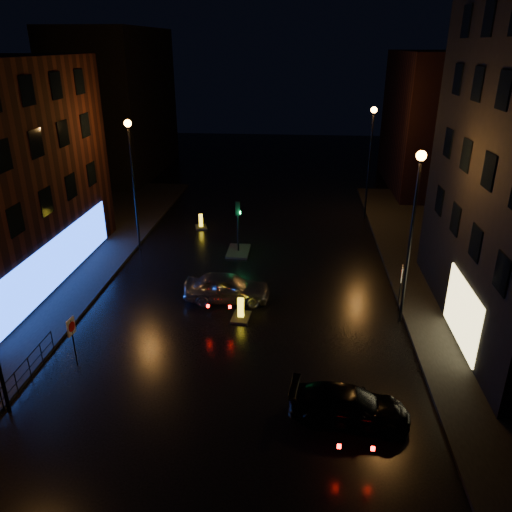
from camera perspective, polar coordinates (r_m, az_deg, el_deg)
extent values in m
plane|color=black|center=(20.43, -3.53, -14.93)|extent=(120.00, 120.00, 0.00)
cube|color=black|center=(31.68, -27.15, -2.84)|extent=(12.00, 44.00, 0.15)
cube|color=black|center=(54.47, -15.55, 16.46)|extent=(8.00, 16.00, 14.00)
cube|color=black|center=(49.88, 20.08, 14.22)|extent=(8.00, 14.00, 12.00)
cylinder|color=black|center=(32.79, -13.74, 7.31)|extent=(0.14, 0.14, 8.00)
cylinder|color=black|center=(31.98, -14.43, 14.21)|extent=(0.20, 0.20, 0.25)
sphere|color=orange|center=(31.96, -14.46, 14.47)|extent=(0.44, 0.44, 0.44)
cylinder|color=black|center=(24.05, 17.15, 1.17)|extent=(0.14, 0.14, 8.00)
cylinder|color=black|center=(22.93, 18.33, 10.47)|extent=(0.20, 0.20, 0.25)
sphere|color=orange|center=(22.90, 18.38, 10.84)|extent=(0.44, 0.44, 0.44)
cylinder|color=black|center=(39.17, 12.77, 9.92)|extent=(0.14, 0.14, 8.00)
cylinder|color=black|center=(38.50, 13.31, 15.72)|extent=(0.20, 0.20, 0.25)
sphere|color=orange|center=(38.48, 13.33, 15.94)|extent=(0.44, 0.44, 0.44)
cube|color=black|center=(32.62, -2.02, 0.55)|extent=(1.40, 2.40, 0.12)
cylinder|color=black|center=(32.13, -2.06, 2.76)|extent=(0.12, 0.12, 2.80)
cube|color=black|center=(31.61, -2.10, 5.48)|extent=(0.28, 0.22, 0.90)
cylinder|color=#0CFF59|center=(31.68, -1.84, 4.99)|extent=(0.05, 0.18, 0.18)
cylinder|color=black|center=(21.67, -25.94, -11.93)|extent=(0.05, 6.00, 0.05)
cylinder|color=black|center=(21.92, -25.72, -12.94)|extent=(0.04, 6.00, 0.04)
cylinder|color=black|center=(21.92, -25.72, -12.94)|extent=(0.04, 0.04, 1.00)
cylinder|color=black|center=(24.06, -22.26, -8.94)|extent=(0.04, 0.04, 1.00)
imported|color=#929398|center=(26.32, -3.33, -3.58)|extent=(4.52, 1.92, 1.52)
imported|color=black|center=(18.95, 10.62, -16.46)|extent=(4.48, 2.26, 1.25)
cube|color=black|center=(24.95, -1.74, -7.01)|extent=(0.96, 1.34, 0.11)
cube|color=yellow|center=(24.69, -1.75, -5.96)|extent=(0.31, 0.22, 1.05)
cube|color=black|center=(24.69, -1.75, -5.96)|extent=(0.32, 0.05, 0.63)
cube|color=black|center=(37.20, -6.29, 3.31)|extent=(1.10, 1.37, 0.10)
cube|color=yellow|center=(37.03, -6.33, 4.03)|extent=(0.32, 0.25, 0.99)
cube|color=black|center=(37.03, -6.33, 4.03)|extent=(0.29, 0.10, 0.60)
cylinder|color=black|center=(22.39, -20.10, -9.33)|extent=(0.06, 0.06, 2.18)
cube|color=silver|center=(22.00, -20.39, -7.58)|extent=(0.11, 0.55, 0.74)
cylinder|color=#B20C0C|center=(21.98, -20.32, -7.59)|extent=(0.07, 0.43, 0.44)
cylinder|color=black|center=(26.34, 16.14, -3.59)|extent=(0.06, 0.06, 2.28)
cube|color=white|center=(25.99, 16.34, -1.95)|extent=(0.16, 0.57, 0.78)
cylinder|color=#B20C0C|center=(25.99, 16.27, -1.94)|extent=(0.11, 0.45, 0.46)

